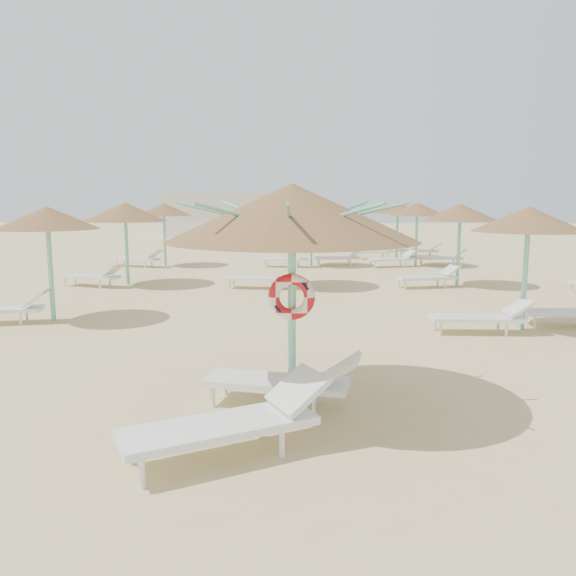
{
  "coord_description": "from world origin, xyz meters",
  "views": [
    {
      "loc": [
        0.57,
        -7.59,
        2.79
      ],
      "look_at": [
        0.19,
        1.81,
        1.3
      ],
      "focal_mm": 35.0,
      "sensor_mm": 36.0,
      "label": 1
    }
  ],
  "objects": [
    {
      "name": "ground",
      "position": [
        0.0,
        0.0,
        0.0
      ],
      "size": [
        120.0,
        120.0,
        0.0
      ],
      "primitive_type": "plane",
      "color": "#D0B77E",
      "rests_on": "ground"
    },
    {
      "name": "main_palapa",
      "position": [
        0.33,
        -0.2,
        2.61
      ],
      "size": [
        3.35,
        3.35,
        3.0
      ],
      "color": "#76CCB1",
      "rests_on": "ground"
    },
    {
      "name": "lounger_main_a",
      "position": [
        -0.27,
        -1.8,
        0.4
      ],
      "size": [
        2.34,
        1.71,
        0.83
      ],
      "rotation": [
        0.0,
        0.0,
        0.51
      ],
      "color": "white",
      "rests_on": "ground"
    },
    {
      "name": "lounger_main_b",
      "position": [
        0.26,
        -0.29,
        0.37
      ],
      "size": [
        2.19,
        1.0,
        0.77
      ],
      "rotation": [
        0.0,
        0.0,
        -0.18
      ],
      "color": "white",
      "rests_on": "ground"
    },
    {
      "name": "palapa_field",
      "position": [
        3.81,
        10.76,
        2.3
      ],
      "size": [
        22.17,
        17.43,
        2.73
      ],
      "color": "#76CCB1",
      "rests_on": "ground"
    },
    {
      "name": "service_hut",
      "position": [
        -6.0,
        35.0,
        1.64
      ],
      "size": [
        8.4,
        4.4,
        3.25
      ],
      "color": "silver",
      "rests_on": "ground"
    }
  ]
}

